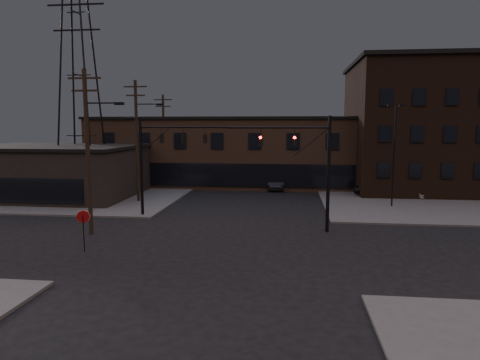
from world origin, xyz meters
name	(u,v)px	position (x,y,z in m)	size (l,w,h in m)	color
ground	(225,247)	(0.00, 0.00, 0.00)	(140.00, 140.00, 0.00)	black
sidewalk_ne	(462,194)	(22.00, 22.00, 0.07)	(30.00, 30.00, 0.15)	#474744
sidewalk_nw	(68,187)	(-22.00, 22.00, 0.07)	(30.00, 30.00, 0.15)	#474744
building_row	(259,152)	(0.00, 28.00, 4.00)	(40.00, 12.00, 8.00)	brown
building_right	(452,128)	(22.00, 26.00, 7.00)	(22.00, 16.00, 14.00)	black
building_left	(55,173)	(-20.00, 16.00, 2.50)	(16.00, 12.00, 5.00)	black
traffic_signal_near	(312,161)	(5.36, 4.50, 4.93)	(7.12, 0.24, 8.00)	black
traffic_signal_far	(156,155)	(-6.72, 8.00, 5.01)	(7.12, 0.24, 8.00)	black
stop_sign	(83,221)	(-8.00, -1.99, 1.84)	(0.72, 0.33, 2.48)	black
utility_pole_near	(89,148)	(-9.43, 2.00, 5.87)	(3.70, 0.28, 11.00)	black
utility_pole_mid	(137,138)	(-10.44, 14.00, 6.13)	(3.70, 0.28, 11.50)	black
utility_pole_far	(164,138)	(-11.50, 26.00, 5.78)	(2.20, 0.28, 11.00)	black
transmission_tower	(79,75)	(-18.00, 18.00, 12.50)	(7.00, 7.00, 25.00)	black
lot_light_a	(394,146)	(13.00, 14.00, 5.51)	(1.50, 0.28, 9.14)	black
lot_light_b	(445,144)	(19.00, 19.00, 5.51)	(1.50, 0.28, 9.14)	black
parked_car_lot_a	(374,189)	(12.51, 19.50, 0.82)	(1.59, 3.96, 1.35)	black
parked_car_lot_b	(405,191)	(15.55, 19.41, 0.75)	(1.68, 4.13, 1.20)	silver
car_crossing	(277,182)	(2.39, 23.79, 0.84)	(1.77, 5.09, 1.68)	black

